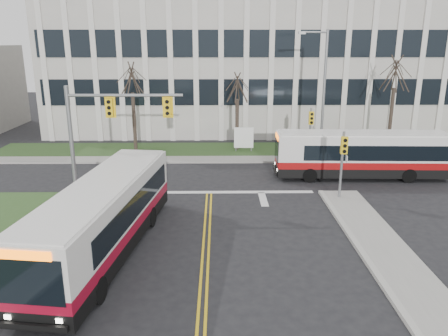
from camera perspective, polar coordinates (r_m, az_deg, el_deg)
The scene contains 15 objects.
ground at distance 17.73m, azimuth -2.48°, elevation -12.06°, with size 120.00×120.00×0.00m, color black.
sidewalk_cross at distance 32.21m, azimuth 7.24°, elevation 1.13°, with size 44.00×1.60×0.14m, color #9E9B93.
building_lawn at distance 34.90m, azimuth 6.63°, elevation 2.32°, with size 44.00×5.00×0.12m, color #2F4D21.
office_building at distance 45.88m, azimuth 4.98°, elevation 13.20°, with size 40.00×16.00×12.00m, color beige.
mast_arm_signal at distance 23.94m, azimuth -15.72°, elevation 5.68°, with size 6.11×0.38×6.20m.
signal_pole_near at distance 24.19m, azimuth 15.26°, elevation 1.55°, with size 0.34×0.39×3.80m.
signal_pole_far at distance 32.25m, azimuth 11.24°, elevation 5.40°, with size 0.34×0.39×3.80m.
streetlight at distance 32.82m, azimuth 12.66°, elevation 10.26°, with size 2.15×0.25×9.20m.
directory_sign at distance 33.93m, azimuth 2.59°, elevation 3.93°, with size 1.50×0.12×2.00m.
tree_left at distance 34.35m, azimuth -11.94°, elevation 11.09°, with size 1.80×1.80×7.70m.
tree_mid at distance 34.01m, azimuth 1.75°, elevation 10.31°, with size 1.80×1.80×6.82m.
tree_right at distance 36.27m, azimuth 21.47°, elevation 11.22°, with size 1.80×1.80×8.25m.
bus_main at distance 18.42m, azimuth -15.35°, elevation -6.43°, with size 2.41×11.12×2.97m, color silver, non-canonical shape.
bus_cross at distance 28.92m, azimuth 17.52°, elevation 1.54°, with size 2.32×10.72×2.86m, color silver, non-canonical shape.
newspaper_box_red at distance 18.92m, azimuth -23.90°, elevation -10.02°, with size 0.50×0.45×0.95m, color maroon.
Camera 1 is at (0.55, -15.60, 8.40)m, focal length 35.00 mm.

